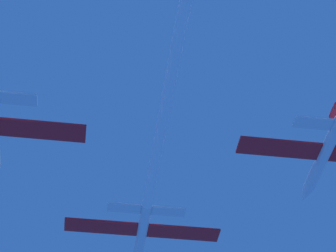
{
  "coord_description": "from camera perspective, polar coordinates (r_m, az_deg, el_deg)",
  "views": [
    {
      "loc": [
        -5.99,
        -63.93,
        -41.86
      ],
      "look_at": [
        0.15,
        -17.8,
        0.09
      ],
      "focal_mm": 73.95,
      "sensor_mm": 36.0,
      "label": 1
    }
  ],
  "objects": [
    {
      "name": "jet_lead",
      "position": [
        68.12,
        -1.18,
        -3.62
      ],
      "size": [
        17.02,
        44.6,
        2.82
      ],
      "color": "white"
    }
  ]
}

